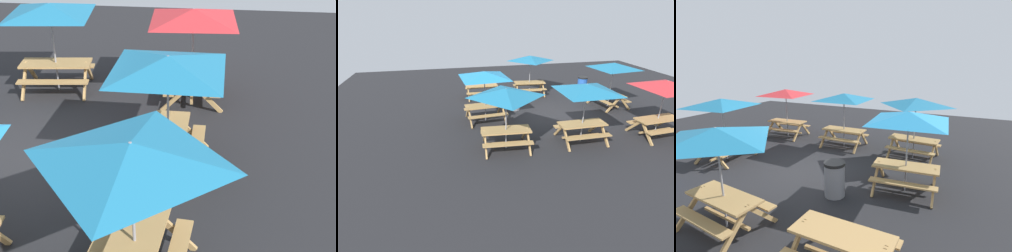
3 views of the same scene
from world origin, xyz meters
TOP-DOWN VIEW (x-y plane):
  - ground_plane at (0.00, 0.00)m, footprint 24.00×24.00m
  - picnic_table_0 at (0.04, -2.97)m, footprint 2.83×2.83m
  - picnic_table_1 at (-2.94, -2.86)m, footprint 2.16×2.16m
  - picnic_table_2 at (3.34, 0.35)m, footprint 2.81×2.81m
  - picnic_table_3 at (3.23, -3.20)m, footprint 2.82×2.82m
  - picnic_table_4 at (-0.08, 3.31)m, footprint 2.20×2.20m
  - picnic_table_5 at (-2.96, 3.33)m, footprint 1.83×1.57m
  - picnic_table_6 at (-3.27, -0.10)m, footprint 2.82×2.82m
  - trash_bin_gray at (-1.60, 1.03)m, footprint 0.59×0.59m
  - trash_bin_blue at (3.18, 2.93)m, footprint 0.59×0.59m

SIDE VIEW (x-z plane):
  - ground_plane at x=0.00m, z-range 0.00..0.00m
  - trash_bin_gray at x=-1.60m, z-range 0.00..0.98m
  - trash_bin_blue at x=3.18m, z-range 0.00..0.98m
  - picnic_table_5 at x=-2.96m, z-range 0.16..0.97m
  - picnic_table_0 at x=0.04m, z-range 0.82..3.16m
  - picnic_table_1 at x=-2.94m, z-range 0.82..3.16m
  - picnic_table_2 at x=3.34m, z-range 0.82..3.16m
  - picnic_table_3 at x=3.23m, z-range 0.82..3.16m
  - picnic_table_4 at x=-0.08m, z-range 0.82..3.16m
  - picnic_table_6 at x=-3.27m, z-range 0.82..3.16m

